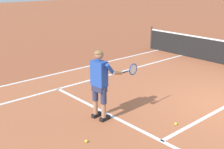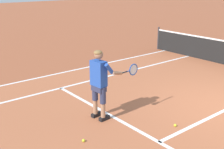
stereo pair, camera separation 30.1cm
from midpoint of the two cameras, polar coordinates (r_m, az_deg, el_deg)
court_inner_surface at (r=7.57m, az=18.77°, el=-8.33°), size 10.98×9.92×0.00m
line_service at (r=6.38m, az=10.50°, el=-12.81°), size 8.23×0.10×0.01m
line_singles_left at (r=10.14m, az=-0.96°, el=-0.59°), size 0.10×9.52×0.01m
line_doubles_left at (r=11.21m, az=-5.29°, el=1.15°), size 0.10×9.52×0.01m
tennis_player at (r=6.87m, az=-1.13°, el=-1.10°), size 0.61×1.16×1.71m
tennis_ball_near_feet at (r=6.29m, az=-4.16°, el=-12.69°), size 0.07×0.07×0.07m
tennis_ball_by_baseline at (r=7.05m, az=13.39°, el=-9.58°), size 0.07×0.07×0.07m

